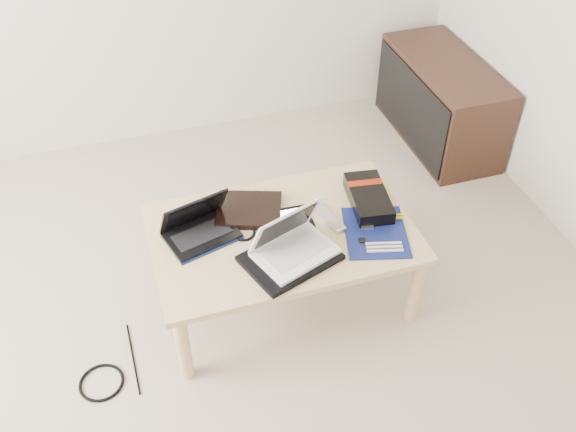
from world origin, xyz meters
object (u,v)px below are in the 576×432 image
object	(u,v)px
white_laptop	(292,243)
gpu_box	(368,198)
media_cabinet	(440,102)
netbook	(199,228)
coffee_table	(282,239)

from	to	relation	value
white_laptop	gpu_box	size ratio (longest dim) A/B	1.11
media_cabinet	netbook	xyz separation A→B (m)	(-1.59, -0.86, 0.19)
coffee_table	media_cabinet	distance (m)	1.57
coffee_table	white_laptop	distance (m)	0.18
netbook	gpu_box	world-z (taller)	netbook
white_laptop	coffee_table	bearing A→B (deg)	88.56
media_cabinet	netbook	distance (m)	1.82
coffee_table	white_laptop	world-z (taller)	white_laptop
gpu_box	netbook	bearing A→B (deg)	178.01
coffee_table	netbook	bearing A→B (deg)	166.32
media_cabinet	gpu_box	distance (m)	1.24
netbook	white_laptop	world-z (taller)	white_laptop
coffee_table	white_laptop	bearing A→B (deg)	-91.44
media_cabinet	gpu_box	bearing A→B (deg)	-133.52
coffee_table	media_cabinet	size ratio (longest dim) A/B	1.22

